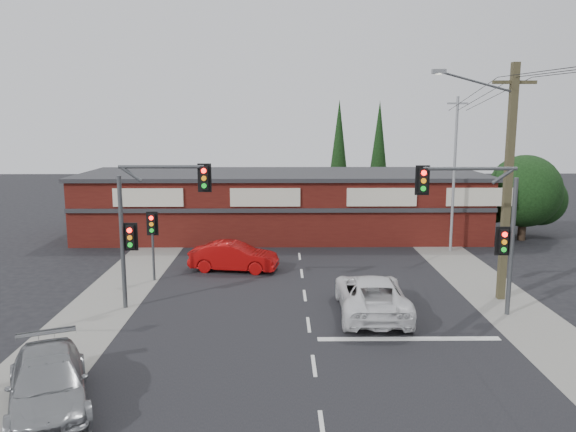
{
  "coord_description": "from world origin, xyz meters",
  "views": [
    {
      "loc": [
        -1.01,
        -20.34,
        7.71
      ],
      "look_at": [
        -0.75,
        3.0,
        3.68
      ],
      "focal_mm": 35.0,
      "sensor_mm": 36.0,
      "label": 1
    }
  ],
  "objects_px": {
    "white_suv": "(371,295)",
    "silver_suv": "(48,384)",
    "red_sedan": "(234,257)",
    "utility_pole": "(505,175)",
    "shop_building": "(282,203)"
  },
  "relations": [
    {
      "from": "shop_building",
      "to": "red_sedan",
      "type": "bearing_deg",
      "value": -105.11
    },
    {
      "from": "red_sedan",
      "to": "utility_pole",
      "type": "height_order",
      "value": "utility_pole"
    },
    {
      "from": "white_suv",
      "to": "shop_building",
      "type": "height_order",
      "value": "shop_building"
    },
    {
      "from": "silver_suv",
      "to": "shop_building",
      "type": "relative_size",
      "value": 0.18
    },
    {
      "from": "silver_suv",
      "to": "utility_pole",
      "type": "relative_size",
      "value": 0.5
    },
    {
      "from": "shop_building",
      "to": "utility_pole",
      "type": "relative_size",
      "value": 2.73
    },
    {
      "from": "silver_suv",
      "to": "utility_pole",
      "type": "height_order",
      "value": "utility_pole"
    },
    {
      "from": "red_sedan",
      "to": "utility_pole",
      "type": "relative_size",
      "value": 0.45
    },
    {
      "from": "shop_building",
      "to": "utility_pole",
      "type": "bearing_deg",
      "value": -56.24
    },
    {
      "from": "white_suv",
      "to": "silver_suv",
      "type": "xyz_separation_m",
      "value": [
        -9.86,
        -7.41,
        -0.07
      ]
    },
    {
      "from": "silver_suv",
      "to": "shop_building",
      "type": "height_order",
      "value": "shop_building"
    },
    {
      "from": "red_sedan",
      "to": "silver_suv",
      "type": "bearing_deg",
      "value": 174.08
    },
    {
      "from": "silver_suv",
      "to": "red_sedan",
      "type": "relative_size",
      "value": 1.1
    },
    {
      "from": "white_suv",
      "to": "shop_building",
      "type": "relative_size",
      "value": 0.21
    },
    {
      "from": "white_suv",
      "to": "utility_pole",
      "type": "bearing_deg",
      "value": -161.01
    }
  ]
}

